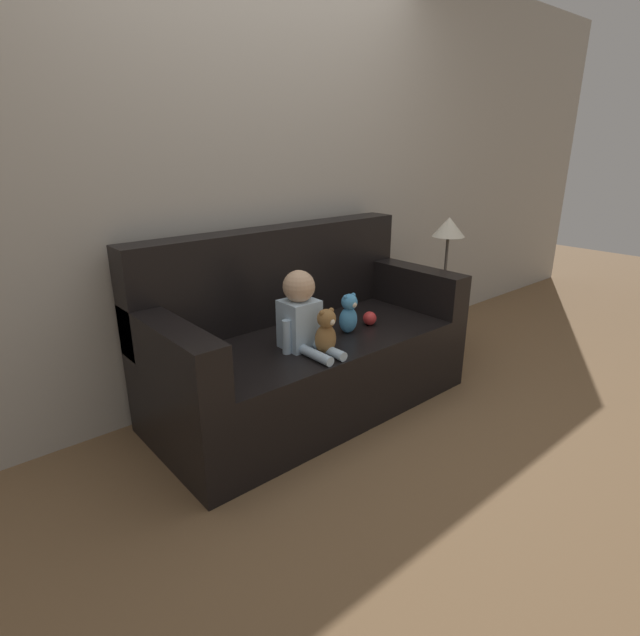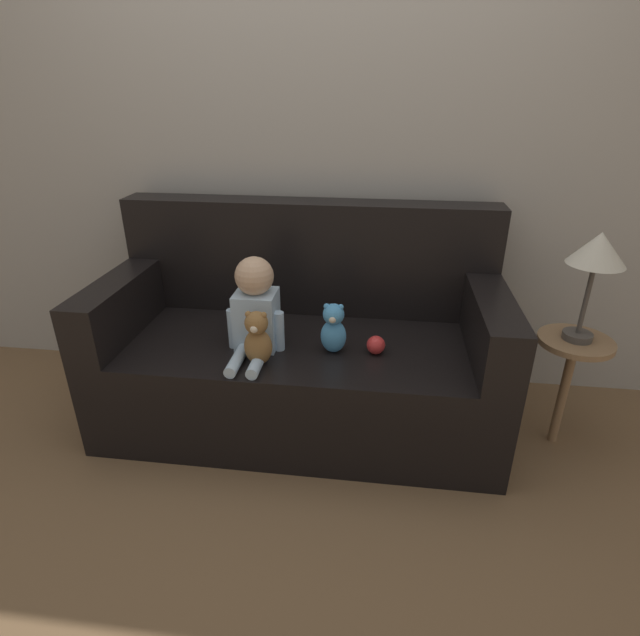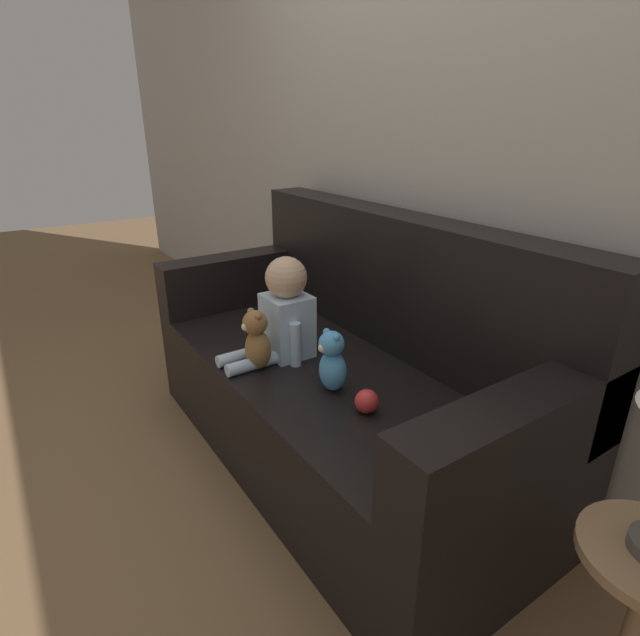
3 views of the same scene
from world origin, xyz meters
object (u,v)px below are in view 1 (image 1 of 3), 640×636
(couch, at_px, (304,347))
(person_baby, at_px, (301,314))
(side_table, at_px, (447,252))
(toy_ball, at_px, (370,318))
(plush_toy_side, at_px, (349,314))
(teddy_bear_brown, at_px, (326,332))

(couch, xyz_separation_m, person_baby, (-0.17, -0.19, 0.28))
(side_table, bearing_deg, person_baby, -175.80)
(toy_ball, xyz_separation_m, side_table, (0.84, 0.09, 0.27))
(side_table, bearing_deg, plush_toy_side, -174.38)
(couch, distance_m, side_table, 1.26)
(plush_toy_side, bearing_deg, side_table, 5.62)
(couch, distance_m, teddy_bear_brown, 0.42)
(teddy_bear_brown, bearing_deg, person_baby, 106.33)
(person_baby, xyz_separation_m, toy_ball, (0.52, 0.01, -0.14))
(teddy_bear_brown, xyz_separation_m, toy_ball, (0.48, 0.15, -0.08))
(toy_ball, bearing_deg, person_baby, -178.83)
(couch, bearing_deg, teddy_bear_brown, -110.81)
(teddy_bear_brown, xyz_separation_m, side_table, (1.32, 0.24, 0.19))
(person_baby, distance_m, toy_ball, 0.54)
(toy_ball, bearing_deg, side_table, 6.08)
(plush_toy_side, distance_m, toy_ball, 0.20)
(couch, distance_m, person_baby, 0.38)
(plush_toy_side, xyz_separation_m, side_table, (1.02, 0.10, 0.19))
(teddy_bear_brown, bearing_deg, couch, 69.19)
(teddy_bear_brown, distance_m, toy_ball, 0.51)
(couch, height_order, side_table, couch)
(toy_ball, bearing_deg, plush_toy_side, -176.48)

